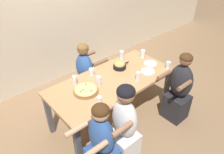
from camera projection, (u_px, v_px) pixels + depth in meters
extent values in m
plane|color=#896B4C|center=(112.00, 117.00, 3.61)|extent=(18.00, 18.00, 0.00)
cube|color=tan|center=(112.00, 81.00, 3.19)|extent=(1.90, 0.87, 0.04)
cube|color=#4C4C51|center=(78.00, 147.00, 2.69)|extent=(0.07, 0.07, 0.71)
cube|color=#4C4C51|center=(167.00, 89.00, 3.65)|extent=(0.07, 0.07, 0.71)
cube|color=#4C4C51|center=(49.00, 114.00, 3.16)|extent=(0.07, 0.07, 0.71)
cube|color=#4C4C51|center=(134.00, 70.00, 4.12)|extent=(0.07, 0.07, 0.71)
cylinder|color=brown|center=(86.00, 91.00, 2.95)|extent=(0.35, 0.35, 0.02)
torus|color=#DBB26B|center=(86.00, 90.00, 2.93)|extent=(0.31, 0.31, 0.03)
cylinder|color=#E5C675|center=(86.00, 90.00, 2.94)|extent=(0.27, 0.27, 0.02)
cylinder|color=#C6422D|center=(86.00, 84.00, 3.02)|extent=(0.02, 0.02, 0.01)
cylinder|color=#C6422D|center=(83.00, 90.00, 2.91)|extent=(0.02, 0.02, 0.01)
cylinder|color=#C6422D|center=(81.00, 92.00, 2.88)|extent=(0.02, 0.02, 0.01)
cylinder|color=#C6422D|center=(91.00, 91.00, 2.89)|extent=(0.02, 0.02, 0.01)
cylinder|color=black|center=(120.00, 67.00, 3.43)|extent=(0.20, 0.20, 0.05)
cylinder|color=black|center=(126.00, 63.00, 3.50)|extent=(0.09, 0.02, 0.02)
ellipsoid|color=tan|center=(120.00, 64.00, 3.40)|extent=(0.18, 0.18, 0.10)
cylinder|color=white|center=(148.00, 71.00, 3.36)|extent=(0.21, 0.21, 0.01)
cube|color=#B7B7BC|center=(148.00, 71.00, 3.35)|extent=(0.12, 0.11, 0.01)
cylinder|color=white|center=(150.00, 63.00, 3.55)|extent=(0.21, 0.21, 0.01)
cube|color=#B7B7BC|center=(150.00, 63.00, 3.55)|extent=(0.14, 0.05, 0.01)
cylinder|color=silver|center=(92.00, 72.00, 3.26)|extent=(0.08, 0.08, 0.11)
cylinder|color=#1EA8DB|center=(92.00, 73.00, 3.27)|extent=(0.07, 0.07, 0.08)
cylinder|color=black|center=(93.00, 71.00, 3.26)|extent=(0.01, 0.02, 0.14)
cylinder|color=silver|center=(99.00, 100.00, 2.73)|extent=(0.06, 0.06, 0.10)
cylinder|color=silver|center=(100.00, 102.00, 2.74)|extent=(0.05, 0.05, 0.06)
cylinder|color=silver|center=(122.00, 55.00, 3.64)|extent=(0.07, 0.07, 0.15)
cylinder|color=black|center=(122.00, 56.00, 3.65)|extent=(0.06, 0.06, 0.10)
cylinder|color=silver|center=(75.00, 80.00, 3.06)|extent=(0.06, 0.06, 0.14)
cylinder|color=black|center=(75.00, 82.00, 3.07)|extent=(0.06, 0.06, 0.08)
cylinder|color=silver|center=(143.00, 54.00, 3.69)|extent=(0.08, 0.08, 0.14)
cylinder|color=silver|center=(142.00, 56.00, 3.71)|extent=(0.07, 0.07, 0.06)
cylinder|color=silver|center=(138.00, 76.00, 3.14)|extent=(0.06, 0.06, 0.13)
cylinder|color=silver|center=(138.00, 78.00, 3.16)|extent=(0.06, 0.06, 0.06)
cylinder|color=silver|center=(168.00, 65.00, 3.41)|extent=(0.07, 0.07, 0.12)
cylinder|color=silver|center=(99.00, 81.00, 3.04)|extent=(0.07, 0.07, 0.14)
cylinder|color=silver|center=(99.00, 82.00, 3.05)|extent=(0.06, 0.06, 0.11)
cube|color=#232328|center=(176.00, 106.00, 3.50)|extent=(0.32, 0.34, 0.43)
ellipsoid|color=#232328|center=(181.00, 81.00, 3.22)|extent=(0.24, 0.36, 0.56)
sphere|color=brown|center=(186.00, 60.00, 3.02)|extent=(0.18, 0.18, 0.18)
ellipsoid|color=#422814|center=(186.00, 58.00, 3.00)|extent=(0.18, 0.18, 0.13)
cylinder|color=brown|center=(185.00, 85.00, 2.94)|extent=(0.28, 0.06, 0.06)
cylinder|color=brown|center=(164.00, 75.00, 3.15)|extent=(0.28, 0.06, 0.06)
cube|color=#2D5193|center=(86.00, 89.00, 3.87)|extent=(0.32, 0.34, 0.43)
ellipsoid|color=#2D5193|center=(84.00, 67.00, 3.61)|extent=(0.24, 0.36, 0.48)
sphere|color=brown|center=(83.00, 49.00, 3.43)|extent=(0.18, 0.18, 0.18)
ellipsoid|color=brown|center=(83.00, 48.00, 3.41)|extent=(0.19, 0.19, 0.13)
cylinder|color=brown|center=(88.00, 54.00, 3.78)|extent=(0.28, 0.06, 0.06)
cylinder|color=brown|center=(100.00, 62.00, 3.56)|extent=(0.28, 0.06, 0.06)
cube|color=silver|center=(123.00, 145.00, 2.87)|extent=(0.32, 0.34, 0.43)
ellipsoid|color=silver|center=(125.00, 119.00, 2.60)|extent=(0.24, 0.36, 0.55)
sphere|color=#9E7051|center=(126.00, 94.00, 2.38)|extent=(0.21, 0.21, 0.21)
ellipsoid|color=black|center=(126.00, 91.00, 2.36)|extent=(0.21, 0.21, 0.15)
cylinder|color=#9E7051|center=(122.00, 129.00, 2.31)|extent=(0.28, 0.06, 0.06)
cylinder|color=#9E7051|center=(102.00, 112.00, 2.52)|extent=(0.28, 0.06, 0.06)
ellipsoid|color=#2D5193|center=(101.00, 135.00, 2.41)|extent=(0.24, 0.36, 0.51)
sphere|color=tan|center=(101.00, 113.00, 2.22)|extent=(0.19, 0.19, 0.19)
ellipsoid|color=#422814|center=(100.00, 110.00, 2.20)|extent=(0.19, 0.19, 0.13)
cylinder|color=tan|center=(96.00, 149.00, 2.14)|extent=(0.28, 0.06, 0.06)
cylinder|color=tan|center=(76.00, 129.00, 2.35)|extent=(0.28, 0.06, 0.06)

